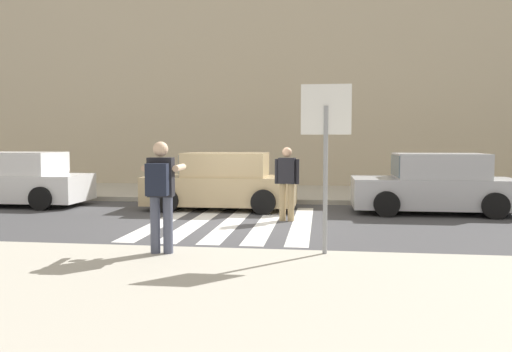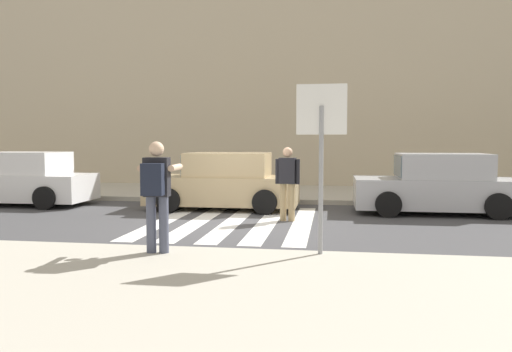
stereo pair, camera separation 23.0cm
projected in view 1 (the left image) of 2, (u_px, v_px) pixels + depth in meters
The scene contains 15 objects.
ground_plane at pixel (231, 223), 11.34m from camera, with size 120.00×120.00×0.00m, color #424244.
sidewalk_near at pixel (124, 314), 5.20m from camera, with size 60.00×6.00×0.14m, color #B2AD9E.
sidewalk_far at pixel (262, 193), 17.26m from camera, with size 60.00×4.80×0.14m, color #B2AD9E.
building_facade_far at pixel (274, 93), 21.34m from camera, with size 56.00×4.00×7.86m, color beige.
crosswalk_stripe_0 at pixel (166, 220), 11.74m from camera, with size 0.44×5.20×0.01m, color silver.
crosswalk_stripe_1 at pixel (199, 221), 11.64m from camera, with size 0.44×5.20×0.01m, color silver.
crosswalk_stripe_2 at pixel (233, 222), 11.53m from camera, with size 0.44×5.20×0.01m, color silver.
crosswalk_stripe_3 at pixel (267, 222), 11.43m from camera, with size 0.44×5.20×0.01m, color silver.
crosswalk_stripe_4 at pixel (302, 223), 11.33m from camera, with size 0.44×5.20×0.01m, color silver.
stop_sign at pixel (326, 131), 7.57m from camera, with size 0.76×0.08×2.59m.
photographer_with_backpack at pixel (161, 187), 7.62m from camera, with size 0.62×0.87×1.72m.
pedestrian_crossing at pixel (287, 179), 11.62m from camera, with size 0.58×0.28×1.72m.
parked_car_white at pixel (17, 181), 14.43m from camera, with size 4.10×1.92×1.55m.
parked_car_tan at pixel (222, 183), 13.64m from camera, with size 4.10×1.92×1.55m.
parked_car_silver at pixel (434, 185), 12.92m from camera, with size 4.10×1.92×1.55m.
Camera 1 is at (2.02, -11.06, 1.88)m, focal length 35.00 mm.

